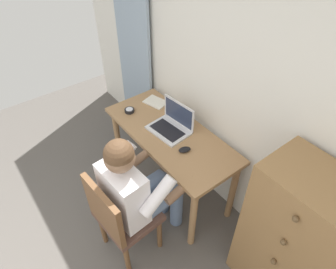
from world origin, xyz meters
TOP-DOWN VIEW (x-y plane):
  - wall_back at (0.00, 2.20)m, footprint 4.80×0.05m
  - curtain_panel at (-1.47, 2.13)m, footprint 0.58×0.03m
  - desk at (-0.49, 1.85)m, footprint 1.28×0.56m
  - dresser at (0.72, 1.94)m, footprint 0.63×0.44m
  - chair at (-0.19, 1.16)m, footprint 0.45×0.43m
  - person_seated at (-0.21, 1.34)m, footprint 0.56×0.60m
  - laptop at (-0.52, 1.89)m, footprint 0.37×0.29m
  - computer_mouse at (-0.24, 1.80)m, footprint 0.09×0.11m
  - desk_clock at (-0.94, 1.73)m, footprint 0.09×0.09m
  - notebook_pad at (-0.91, 2.00)m, footprint 0.24×0.20m

SIDE VIEW (x-z plane):
  - chair at x=-0.19m, z-range 0.05..0.91m
  - dresser at x=0.72m, z-range 0.00..1.18m
  - desk at x=-0.49m, z-range 0.25..0.98m
  - person_seated at x=-0.21m, z-range 0.07..1.25m
  - notebook_pad at x=-0.91m, z-range 0.73..0.74m
  - desk_clock at x=-0.94m, z-range 0.73..0.76m
  - computer_mouse at x=-0.24m, z-range 0.73..0.76m
  - laptop at x=-0.52m, z-range 0.66..0.90m
  - curtain_panel at x=-1.47m, z-range 0.00..2.27m
  - wall_back at x=0.00m, z-range 0.00..2.50m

